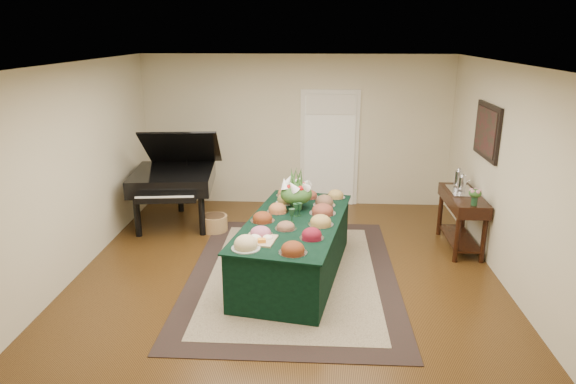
# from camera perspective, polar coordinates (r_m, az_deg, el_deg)

# --- Properties ---
(ground) EXTENTS (6.00, 6.00, 0.00)m
(ground) POSITION_cam_1_polar(r_m,az_deg,el_deg) (6.85, -0.14, -9.16)
(ground) COLOR black
(ground) RESTS_ON ground
(area_rug) EXTENTS (2.69, 3.77, 0.01)m
(area_rug) POSITION_cam_1_polar(r_m,az_deg,el_deg) (6.85, 0.53, -9.10)
(area_rug) COLOR black
(area_rug) RESTS_ON ground
(kitchen_doorway) EXTENTS (1.05, 0.07, 2.10)m
(kitchen_doorway) POSITION_cam_1_polar(r_m,az_deg,el_deg) (9.32, 4.61, 4.69)
(kitchen_doorway) COLOR silver
(kitchen_doorway) RESTS_ON ground
(buffet_table) EXTENTS (1.57, 2.60, 0.77)m
(buffet_table) POSITION_cam_1_polar(r_m,az_deg,el_deg) (6.69, 0.71, -6.22)
(buffet_table) COLOR black
(buffet_table) RESTS_ON ground
(food_platters) EXTENTS (1.35, 2.32, 0.12)m
(food_platters) POSITION_cam_1_polar(r_m,az_deg,el_deg) (6.56, 0.86, -2.68)
(food_platters) COLOR silver
(food_platters) RESTS_ON buffet_table
(cutting_board) EXTENTS (0.41, 0.41, 0.10)m
(cutting_board) POSITION_cam_1_polar(r_m,az_deg,el_deg) (5.94, -3.13, -5.07)
(cutting_board) COLOR tan
(cutting_board) RESTS_ON buffet_table
(green_goblets) EXTENTS (0.16, 0.31, 0.18)m
(green_goblets) POSITION_cam_1_polar(r_m,az_deg,el_deg) (6.59, 0.86, -2.17)
(green_goblets) COLOR #15361E
(green_goblets) RESTS_ON buffet_table
(floral_centerpiece) EXTENTS (0.45, 0.45, 0.45)m
(floral_centerpiece) POSITION_cam_1_polar(r_m,az_deg,el_deg) (6.90, 0.92, 0.25)
(floral_centerpiece) COLOR #15361E
(floral_centerpiece) RESTS_ON buffet_table
(grand_piano) EXTENTS (1.50, 1.67, 1.61)m
(grand_piano) POSITION_cam_1_polar(r_m,az_deg,el_deg) (8.54, -12.58, 1.53)
(grand_piano) COLOR black
(grand_piano) RESTS_ON ground
(wicker_basket) EXTENTS (0.41, 0.41, 0.26)m
(wicker_basket) POSITION_cam_1_polar(r_m,az_deg,el_deg) (8.31, -8.15, -3.47)
(wicker_basket) COLOR olive
(wicker_basket) RESTS_ON ground
(mahogany_sideboard) EXTENTS (0.45, 1.20, 0.83)m
(mahogany_sideboard) POSITION_cam_1_polar(r_m,az_deg,el_deg) (7.85, 18.82, -1.56)
(mahogany_sideboard) COLOR black
(mahogany_sideboard) RESTS_ON ground
(tea_service) EXTENTS (0.34, 0.58, 0.30)m
(tea_service) POSITION_cam_1_polar(r_m,az_deg,el_deg) (7.98, 18.60, 1.09)
(tea_service) COLOR silver
(tea_service) RESTS_ON mahogany_sideboard
(pink_bouquet) EXTENTS (0.19, 0.19, 0.24)m
(pink_bouquet) POSITION_cam_1_polar(r_m,az_deg,el_deg) (7.30, 20.07, -0.20)
(pink_bouquet) COLOR #15361E
(pink_bouquet) RESTS_ON mahogany_sideboard
(wall_painting) EXTENTS (0.05, 0.95, 0.75)m
(wall_painting) POSITION_cam_1_polar(r_m,az_deg,el_deg) (7.65, 21.24, 6.32)
(wall_painting) COLOR black
(wall_painting) RESTS_ON ground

